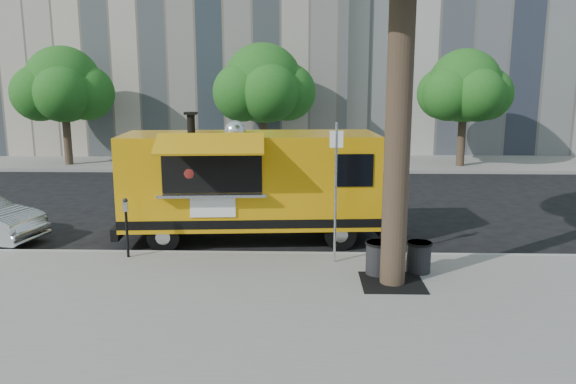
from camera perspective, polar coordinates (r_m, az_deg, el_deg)
name	(u,v)px	position (r m, az deg, el deg)	size (l,w,h in m)	color
ground	(267,247)	(13.77, -2.10, -5.58)	(120.00, 120.00, 0.00)	black
sidewalk	(253,310)	(9.99, -3.62, -11.86)	(60.00, 6.00, 0.15)	gray
curb	(265,256)	(12.86, -2.38, -6.47)	(60.00, 0.14, 0.16)	#999993
far_sidewalk	(286,163)	(26.95, -0.25, 2.97)	(60.00, 5.00, 0.15)	gray
tree_well	(392,283)	(11.17, 10.53, -9.03)	(1.20, 1.20, 0.02)	black
far_tree_a	(63,85)	(27.67, -21.87, 10.08)	(3.42, 3.42, 5.36)	#33261C
far_tree_b	(263,83)	(25.91, -2.57, 10.96)	(3.60, 3.60, 5.50)	#33261C
far_tree_c	(465,86)	(26.52, 17.50, 10.22)	(3.24, 3.24, 5.21)	#33261C
sign_post	(336,184)	(11.81, 4.87, 0.77)	(0.28, 0.06, 3.00)	silver
parking_meter	(126,221)	(12.78, -16.11, -2.81)	(0.11, 0.11, 1.33)	black
food_truck	(249,182)	(13.96, -3.94, 1.02)	(6.66, 3.37, 3.21)	orange
trash_bin_left	(379,257)	(11.49, 9.19, -6.54)	(0.56, 0.56, 0.67)	black
trash_bin_right	(419,256)	(11.78, 13.14, -6.36)	(0.53, 0.53, 0.63)	black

